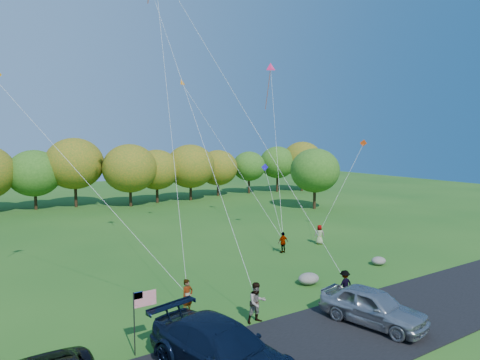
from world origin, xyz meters
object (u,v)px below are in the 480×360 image
at_px(flyer_d, 283,242).
at_px(minivan_navy, 222,350).
at_px(flyer_e, 320,235).
at_px(flyer_a, 187,297).
at_px(flyer_b, 257,303).
at_px(flyer_c, 345,284).
at_px(minivan_silver, 373,306).

bearing_deg(flyer_d, minivan_navy, 41.49).
height_order(flyer_d, flyer_e, flyer_d).
distance_m(minivan_navy, flyer_a, 5.89).
distance_m(flyer_b, flyer_c, 5.88).
relative_size(flyer_a, flyer_e, 1.11).
xyz_separation_m(minivan_silver, flyer_d, (4.34, 12.19, -0.11)).
bearing_deg(flyer_c, minivan_navy, 20.30).
bearing_deg(flyer_c, flyer_e, -124.05).
xyz_separation_m(flyer_b, flyer_e, (12.93, 9.51, -0.17)).
relative_size(flyer_b, flyer_d, 1.20).
bearing_deg(flyer_d, minivan_silver, 67.71).
bearing_deg(minivan_silver, minivan_navy, 166.63).
height_order(minivan_silver, flyer_e, minivan_silver).
xyz_separation_m(minivan_navy, flyer_b, (3.73, 3.08, -0.04)).
relative_size(minivan_silver, flyer_c, 3.29).
bearing_deg(minivan_navy, flyer_d, 31.58).
relative_size(minivan_navy, flyer_e, 4.12).
bearing_deg(flyer_a, flyer_e, 8.02).
bearing_deg(minivan_navy, flyer_e, 24.50).
height_order(minivan_navy, minivan_silver, minivan_navy).
distance_m(minivan_navy, flyer_b, 4.84).
bearing_deg(minivan_silver, flyer_a, 126.50).
relative_size(minivan_silver, flyer_b, 2.58).
xyz_separation_m(flyer_b, flyer_d, (8.73, 9.02, -0.16)).
distance_m(minivan_silver, flyer_c, 3.51).
height_order(flyer_a, flyer_c, flyer_a).
distance_m(flyer_c, flyer_d, 9.46).
height_order(minivan_navy, flyer_d, minivan_navy).
relative_size(flyer_d, flyer_e, 1.01).
bearing_deg(flyer_c, minivan_silver, 67.24).
xyz_separation_m(minivan_silver, flyer_b, (-4.38, 3.17, 0.06)).
distance_m(minivan_navy, flyer_c, 10.10).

